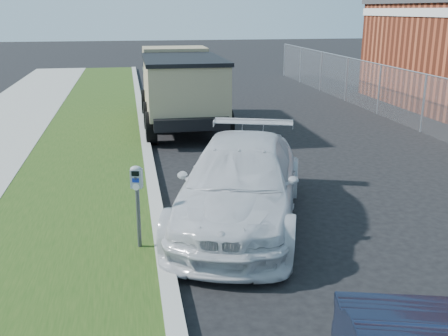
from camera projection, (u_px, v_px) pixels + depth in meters
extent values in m
plane|color=black|center=(316.00, 237.00, 8.89)|extent=(120.00, 120.00, 0.00)
cube|color=gray|center=(155.00, 202.00, 10.30)|extent=(0.25, 50.00, 0.15)
cube|color=#1C3B10|center=(71.00, 207.00, 10.03)|extent=(3.00, 50.00, 0.13)
plane|color=slate|center=(423.00, 104.00, 16.25)|extent=(0.00, 30.00, 30.00)
cylinder|color=#969CA4|center=(427.00, 74.00, 15.99)|extent=(0.04, 30.00, 0.04)
cylinder|color=#969CA4|center=(423.00, 104.00, 16.25)|extent=(0.06, 0.06, 1.80)
cylinder|color=#969CA4|center=(379.00, 90.00, 19.07)|extent=(0.06, 0.06, 1.80)
cylinder|color=#969CA4|center=(346.00, 79.00, 21.90)|extent=(0.06, 0.06, 1.80)
cylinder|color=#969CA4|center=(321.00, 71.00, 24.72)|extent=(0.06, 0.06, 1.80)
cylinder|color=#969CA4|center=(301.00, 65.00, 27.55)|extent=(0.06, 0.06, 1.80)
cylinder|color=#969CA4|center=(284.00, 60.00, 30.37)|extent=(0.06, 0.06, 1.80)
cylinder|color=#3F4247|center=(139.00, 218.00, 8.09)|extent=(0.08, 0.08, 0.96)
cube|color=gray|center=(137.00, 179.00, 7.91)|extent=(0.20, 0.16, 0.29)
ellipsoid|color=gray|center=(136.00, 169.00, 7.87)|extent=(0.21, 0.16, 0.11)
cube|color=black|center=(135.00, 174.00, 7.82)|extent=(0.11, 0.04, 0.08)
cube|color=#0D2296|center=(136.00, 180.00, 7.85)|extent=(0.10, 0.03, 0.07)
cylinder|color=silver|center=(136.00, 187.00, 7.88)|extent=(0.10, 0.03, 0.11)
cube|color=#3F4247|center=(135.00, 179.00, 7.84)|extent=(0.04, 0.02, 0.05)
imported|color=silver|center=(240.00, 182.00, 9.40)|extent=(3.56, 5.44, 1.46)
cube|color=black|center=(182.00, 106.00, 17.02)|extent=(2.11, 6.08, 0.33)
cube|color=#8B7C59|center=(175.00, 74.00, 18.84)|extent=(2.24, 1.72, 1.90)
cube|color=black|center=(175.00, 63.00, 18.73)|extent=(2.26, 1.74, 0.57)
cube|color=#8B7C59|center=(183.00, 85.00, 16.08)|extent=(2.29, 3.99, 1.52)
cube|color=black|center=(183.00, 59.00, 15.85)|extent=(2.39, 4.09, 0.11)
cube|color=black|center=(174.00, 94.00, 19.94)|extent=(2.28, 0.15, 0.28)
cylinder|color=black|center=(146.00, 103.00, 18.86)|extent=(0.31, 0.95, 0.95)
cylinder|color=black|center=(206.00, 101.00, 19.23)|extent=(0.31, 0.95, 0.95)
cylinder|color=black|center=(149.00, 117.00, 16.45)|extent=(0.31, 0.95, 0.95)
cylinder|color=black|center=(217.00, 114.00, 16.82)|extent=(0.31, 0.95, 0.95)
cylinder|color=black|center=(151.00, 128.00, 14.84)|extent=(0.31, 0.95, 0.95)
cylinder|color=black|center=(227.00, 125.00, 15.21)|extent=(0.31, 0.95, 0.95)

